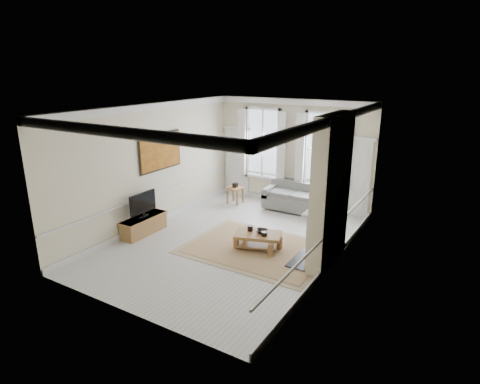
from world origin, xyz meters
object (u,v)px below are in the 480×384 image
Objects in this scene: sofa at (294,199)px; tv_stand at (144,225)px; coffee_table at (258,236)px; side_table at (235,190)px.

sofa is 4.70m from tv_stand.
tv_stand is at bearing 174.05° from coffee_table.
coffee_table is 0.94× the size of tv_stand.
coffee_table is at bearing -82.52° from sofa.
sofa reaches higher than side_table.
side_table is 3.57m from coffee_table.
sofa is 1.35× the size of tv_stand.
sofa is 1.97m from side_table.
tv_stand is at bearing -124.76° from sofa.
sofa is at bearing 55.24° from tv_stand.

